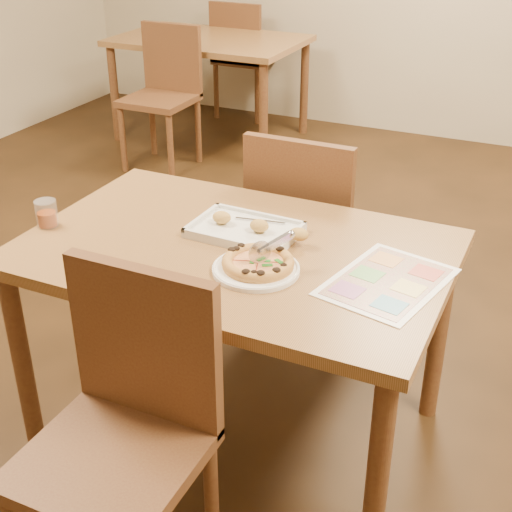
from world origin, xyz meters
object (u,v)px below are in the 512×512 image
at_px(plate, 256,269).
at_px(menu, 388,281).
at_px(dining_table, 235,270).
at_px(appetizer_tray, 248,230).
at_px(bg_table, 209,50).
at_px(glass_tumbler, 47,215).
at_px(bg_chair_near, 166,79).
at_px(pizza, 258,263).
at_px(chair_near, 128,401).
at_px(pizza_cutter, 271,246).
at_px(bg_chair_far, 241,46).
at_px(chair_far, 305,217).

distance_m(plate, menu, 0.37).
bearing_deg(dining_table, plate, -42.89).
distance_m(plate, appetizer_tray, 0.24).
height_order(bg_table, glass_tumbler, glass_tumbler).
bearing_deg(menu, plate, -164.61).
distance_m(bg_chair_near, pizza, 2.89).
distance_m(dining_table, chair_near, 0.61).
height_order(bg_chair_near, pizza_cutter, bg_chair_near).
relative_size(chair_near, pizza, 2.24).
xyz_separation_m(bg_chair_far, plate, (1.73, -3.42, 0.16)).
relative_size(dining_table, plate, 5.16).
relative_size(bg_chair_near, appetizer_tray, 1.22).
xyz_separation_m(chair_near, chair_far, (-0.00, 1.20, 0.00)).
xyz_separation_m(bg_table, menu, (2.09, -2.82, 0.09)).
distance_m(dining_table, appetizer_tray, 0.13).
xyz_separation_m(bg_chair_near, menu, (2.09, -2.22, 0.16)).
height_order(dining_table, plate, plate).
relative_size(chair_far, bg_chair_far, 1.00).
distance_m(chair_far, bg_chair_near, 2.26).
relative_size(dining_table, bg_table, 1.00).
bearing_deg(pizza_cutter, bg_chair_near, 78.04).
xyz_separation_m(chair_far, bg_chair_far, (-1.60, 2.70, 0.00)).
bearing_deg(plate, pizza, 74.95).
relative_size(bg_table, bg_chair_far, 2.77).
bearing_deg(pizza_cutter, dining_table, 101.50).
bearing_deg(bg_chair_far, bg_table, 90.00).
relative_size(pizza, menu, 0.55).
xyz_separation_m(chair_near, pizza_cutter, (0.16, 0.51, 0.23)).
xyz_separation_m(bg_chair_near, appetizer_tray, (1.60, -2.11, 0.17)).
relative_size(chair_near, plate, 1.87).
distance_m(dining_table, pizza, 0.20).
height_order(dining_table, pizza_cutter, pizza_cutter).
bearing_deg(plate, dining_table, 137.11).
relative_size(dining_table, menu, 3.38).
distance_m(dining_table, bg_chair_far, 3.67).
bearing_deg(bg_chair_near, chair_near, -60.26).
height_order(bg_table, pizza, pizza).
distance_m(chair_near, pizza, 0.54).
relative_size(pizza_cutter, menu, 0.29).
height_order(bg_table, appetizer_tray, appetizer_tray).
distance_m(bg_chair_far, menu, 3.92).
bearing_deg(chair_far, menu, 128.07).
bearing_deg(chair_far, chair_near, 90.00).
xyz_separation_m(chair_far, pizza, (0.13, -0.71, 0.18)).
relative_size(plate, glass_tumbler, 2.89).
bearing_deg(bg_chair_far, chair_far, 120.65).
bearing_deg(chair_far, glass_tumbler, 49.81).
bearing_deg(plate, pizza_cutter, 41.12).
distance_m(bg_table, bg_chair_far, 0.51).
bearing_deg(dining_table, chair_near, -90.00).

